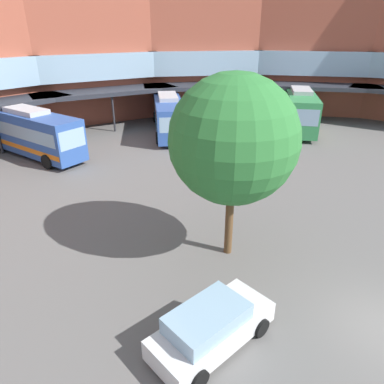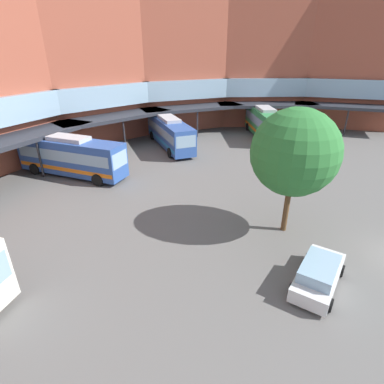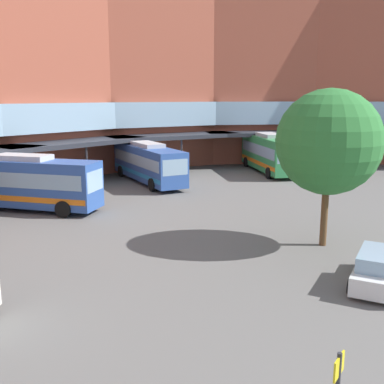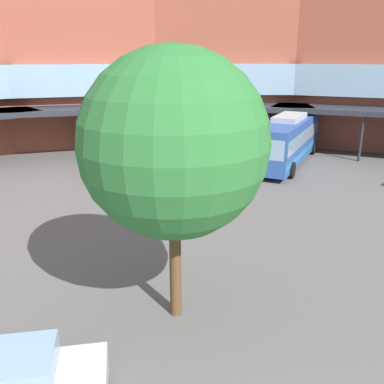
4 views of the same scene
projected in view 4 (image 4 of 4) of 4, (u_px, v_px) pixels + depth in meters
The scene contains 4 objects.
station_building at pixel (162, 41), 27.78m from camera, with size 78.56×37.47×18.28m.
bus_2 at pixel (117, 138), 31.25m from camera, with size 5.08×11.03×3.83m.
bus_4 at pixel (288, 139), 31.50m from camera, with size 8.43×11.14×3.65m.
plaza_tree at pixel (174, 144), 11.73m from camera, with size 5.37×5.37×8.14m.
Camera 4 is at (-1.93, -4.65, 7.80)m, focal length 39.52 mm.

